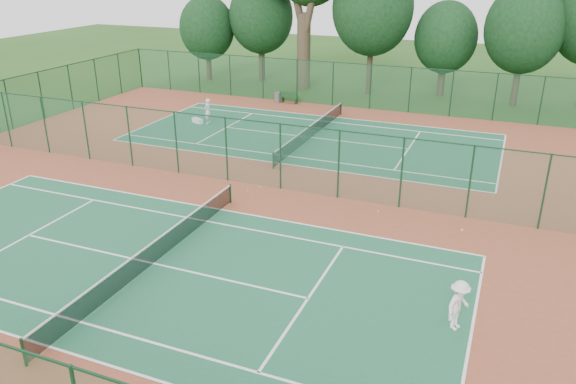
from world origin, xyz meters
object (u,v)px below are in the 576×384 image
(player_near, at_px, (459,305))
(bench, at_px, (289,97))
(trash_bin, at_px, (277,97))
(kit_bag, at_px, (197,121))
(player_far, at_px, (208,111))

(player_near, distance_m, bench, 30.78)
(trash_bin, xyz_separation_m, kit_bag, (-2.88, -7.90, -0.26))
(trash_bin, relative_size, kit_bag, 0.94)
(player_far, bearing_deg, trash_bin, 164.78)
(player_far, bearing_deg, kit_bag, -80.93)
(trash_bin, bearing_deg, bench, 6.91)
(player_near, xyz_separation_m, bench, (-16.41, 26.04, -0.37))
(bench, distance_m, kit_bag, 8.91)
(trash_bin, height_order, bench, bench)
(player_far, distance_m, trash_bin, 8.05)
(trash_bin, relative_size, bench, 0.53)
(player_near, bearing_deg, bench, 56.12)
(player_near, distance_m, trash_bin, 31.22)
(player_far, xyz_separation_m, bench, (3.05, 7.89, -0.41))
(player_far, distance_m, bench, 8.47)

